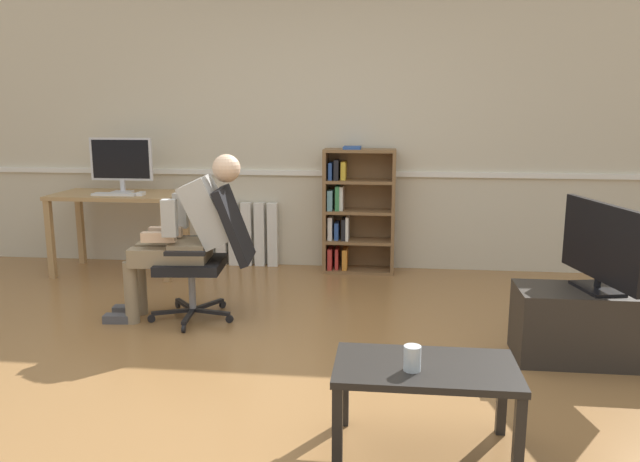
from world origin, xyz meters
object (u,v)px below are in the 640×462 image
Objects in this scene: computer_desk at (119,205)px; coffee_table at (425,377)px; person_seated at (186,233)px; office_chair at (211,249)px; computer_mouse at (141,194)px; keyboard at (115,194)px; imac_monitor at (121,161)px; tv_screen at (601,245)px; radiator at (240,234)px; tv_stand at (594,325)px; bookshelf at (354,212)px; drinking_glass at (412,358)px.

coffee_table is (2.69, -2.84, -0.28)m from computer_desk.
office_chair is at bearing 90.00° from person_seated.
computer_desk is 11.67× the size of computer_mouse.
office_chair is (1.20, -1.06, -0.24)m from keyboard.
imac_monitor reaches higher than coffee_table.
computer_mouse is (0.24, 0.02, 0.01)m from keyboard.
tv_screen reaches higher than coffee_table.
person_seated is (1.03, -1.08, -0.12)m from keyboard.
person_seated is (-0.17, -0.02, 0.12)m from office_chair.
radiator is at bearing 116.77° from coffee_table.
keyboard reaches higher than tv_stand.
person_seated reaches higher than office_chair.
tv_screen is (2.72, -2.07, 0.41)m from radiator.
computer_desk is 2.20m from bookshelf.
radiator is 0.80× the size of tv_stand.
tv_stand is 1.70m from drinking_glass.
keyboard is 3.80m from drinking_glass.
keyboard is at bearing -168.66° from bookshelf.
keyboard is at bearing 133.12° from drinking_glass.
coffee_table is at bearing -46.60° from computer_desk.
computer_mouse is 1.04m from radiator.
radiator is (1.02, 0.53, -0.45)m from keyboard.
radiator is (0.79, 0.51, -0.46)m from computer_mouse.
office_chair is (1.22, -1.28, -0.52)m from imac_monitor.
computer_desk is 10.51× the size of drinking_glass.
tv_screen is at bearing -23.96° from computer_desk.
radiator is 1.61m from office_chair.
imac_monitor reaches higher than computer_desk.
tv_screen is (2.72, -0.46, 0.08)m from person_seated.
tv_stand is at bearing -51.00° from bookshelf.
computer_mouse reaches higher than coffee_table.
tv_screen reaches higher than computer_desk.
imac_monitor is 0.49× the size of person_seated.
keyboard is at bearing 55.06° from tv_screen.
keyboard is 0.33× the size of person_seated.
radiator is at bearing 33.01° from computer_mouse.
computer_mouse is at bearing 53.42° from tv_screen.
coffee_table is (0.51, -3.14, -0.21)m from bookshelf.
computer_desk is 2.91× the size of keyboard.
radiator is (1.06, 0.39, -0.33)m from computer_desk.
tv_screen reaches higher than drinking_glass.
imac_monitor is 4.01m from drinking_glass.
computer_desk reaches higher than coffee_table.
keyboard is at bearing -85.09° from imac_monitor.
person_seated is (1.06, -1.22, 0.01)m from computer_desk.
computer_mouse is 1.36m from person_seated.
computer_desk is at bearing -144.39° from person_seated.
drinking_glass is at bearing 124.26° from tv_screen.
keyboard is 0.50× the size of coffee_table.
tv_screen is 1.00× the size of coffee_table.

